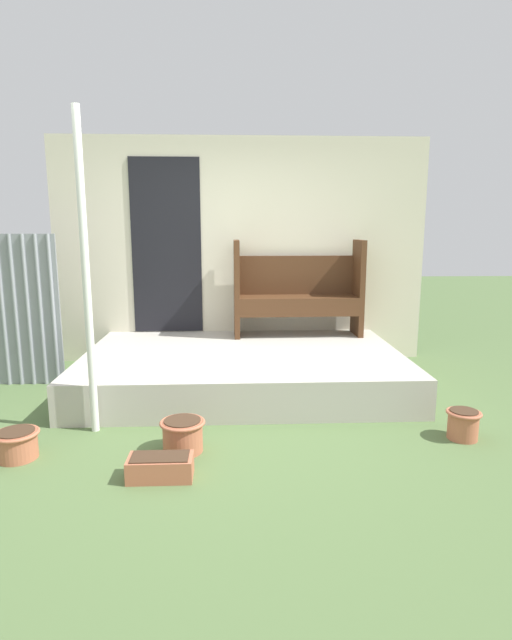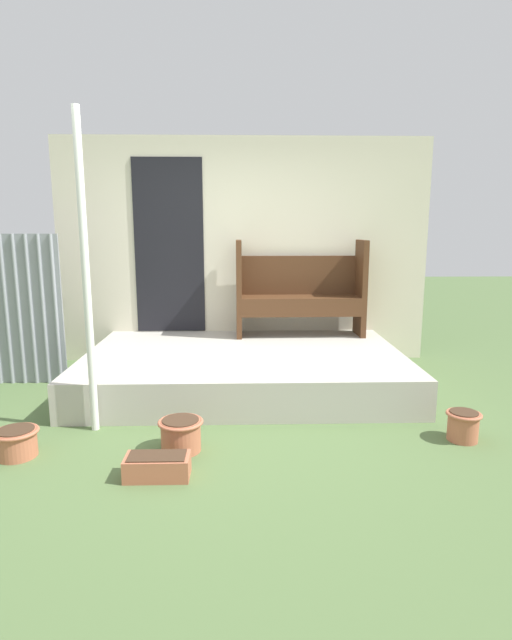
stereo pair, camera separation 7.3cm
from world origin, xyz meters
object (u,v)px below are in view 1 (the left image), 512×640
at_px(flower_pot_middle, 183,434).
at_px(flower_pot_right, 463,423).
at_px(flower_pot_left, 17,443).
at_px(bench, 297,289).
at_px(planter_box_rect, 160,467).
at_px(support_post, 86,277).

xyz_separation_m(flower_pot_middle, flower_pot_right, (2.10, 0.12, -0.01)).
distance_m(flower_pot_left, flower_pot_middle, 1.14).
distance_m(bench, flower_pot_left, 3.33).
relative_size(bench, flower_pot_left, 4.72).
xyz_separation_m(flower_pot_left, flower_pot_right, (3.24, 0.18, 0.01)).
bearing_deg(flower_pot_middle, flower_pot_right, 3.30).
distance_m(flower_pot_right, planter_box_rect, 2.27).
distance_m(flower_pot_middle, flower_pot_right, 2.11).
relative_size(flower_pot_middle, flower_pot_right, 1.25).
distance_m(support_post, flower_pot_right, 3.05).
height_order(support_post, flower_pot_middle, support_post).
distance_m(flower_pot_middle, planter_box_rect, 0.40).
bearing_deg(support_post, bench, 45.56).
relative_size(flower_pot_left, planter_box_rect, 0.75).
xyz_separation_m(support_post, flower_pot_left, (-0.41, -0.47, -1.11)).
xyz_separation_m(support_post, planter_box_rect, (0.62, -0.79, -1.14)).
relative_size(bench, flower_pot_right, 5.59).
bearing_deg(flower_pot_right, flower_pot_left, -176.77).
relative_size(bench, planter_box_rect, 3.52).
xyz_separation_m(bench, planter_box_rect, (-1.21, -2.66, -0.82)).
bearing_deg(flower_pot_middle, flower_pot_left, -176.92).
height_order(bench, planter_box_rect, bench).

